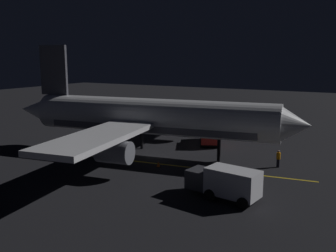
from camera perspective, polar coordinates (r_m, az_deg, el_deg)
ground_plane at (r=42.11m, az=-2.38°, el=-4.58°), size 180.00×180.00×0.20m
apron_guide_stripe at (r=38.12m, az=0.84°, el=-6.02°), size 3.72×27.17×0.01m
airliner at (r=41.44m, az=-3.18°, el=1.25°), size 33.00×34.44×12.20m
baggage_truck at (r=29.41m, az=8.77°, el=-8.60°), size 2.96×6.00×2.49m
catering_truck at (r=47.48m, az=6.29°, el=-1.32°), size 6.23×4.40×2.26m
ground_crew_worker at (r=38.88m, az=16.43°, el=-4.78°), size 0.40×0.40×1.74m
traffic_cone_near_left at (r=34.34m, az=11.89°, el=-7.69°), size 0.50×0.50×0.55m
traffic_cone_near_right at (r=46.70m, az=6.45°, el=-2.70°), size 0.50×0.50×0.55m
traffic_cone_under_wing at (r=34.75m, az=4.51°, el=-7.27°), size 0.50×0.50×0.55m
traffic_cone_far at (r=37.63m, az=-1.48°, el=-5.85°), size 0.50×0.50×0.55m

